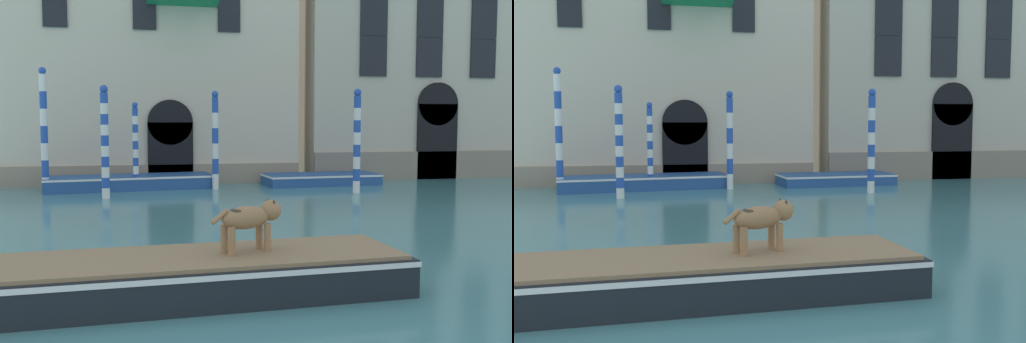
# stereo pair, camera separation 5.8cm
# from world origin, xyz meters

# --- Properties ---
(palazzo_right) EXTENTS (13.44, 6.13, 13.33)m
(palazzo_right) POSITION_xyz_m (15.14, 24.97, 6.65)
(palazzo_right) COLOR #BCB29E
(palazzo_right) RESTS_ON ground_plane
(boat_foreground) EXTENTS (6.94, 2.32, 0.65)m
(boat_foreground) POSITION_xyz_m (1.39, 5.78, 0.34)
(boat_foreground) COLOR black
(boat_foreground) RESTS_ON ground_plane
(dog_on_deck) EXTENTS (1.19, 0.62, 0.82)m
(dog_on_deck) POSITION_xyz_m (2.38, 5.84, 1.18)
(dog_on_deck) COLOR #997047
(dog_on_deck) RESTS_ON boat_foreground
(boat_moored_near_palazzo) EXTENTS (6.61, 2.50, 0.54)m
(boat_moored_near_palazzo) POSITION_xyz_m (0.45, 20.58, 0.29)
(boat_moored_near_palazzo) COLOR #234C8C
(boat_moored_near_palazzo) RESTS_ON ground_plane
(boat_moored_far) EXTENTS (4.85, 2.14, 0.46)m
(boat_moored_far) POSITION_xyz_m (8.31, 20.64, 0.25)
(boat_moored_far) COLOR #234C8C
(boat_moored_far) RESTS_ON ground_plane
(mooring_pole_0) EXTENTS (0.28, 0.28, 3.90)m
(mooring_pole_0) POSITION_xyz_m (-0.34, 17.92, 1.97)
(mooring_pole_0) COLOR white
(mooring_pole_0) RESTS_ON ground_plane
(mooring_pole_1) EXTENTS (0.26, 0.26, 3.83)m
(mooring_pole_1) POSITION_xyz_m (3.76, 19.94, 1.93)
(mooring_pole_1) COLOR white
(mooring_pole_1) RESTS_ON ground_plane
(mooring_pole_2) EXTENTS (0.27, 0.27, 4.60)m
(mooring_pole_2) POSITION_xyz_m (-2.54, 19.59, 2.32)
(mooring_pole_2) COLOR white
(mooring_pole_2) RESTS_ON ground_plane
(mooring_pole_3) EXTENTS (0.28, 0.28, 3.85)m
(mooring_pole_3) POSITION_xyz_m (8.73, 17.65, 1.95)
(mooring_pole_3) COLOR white
(mooring_pole_3) RESTS_ON ground_plane
(mooring_pole_4) EXTENTS (0.22, 0.22, 3.38)m
(mooring_pole_4) POSITION_xyz_m (0.70, 20.02, 1.71)
(mooring_pole_4) COLOR white
(mooring_pole_4) RESTS_ON ground_plane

